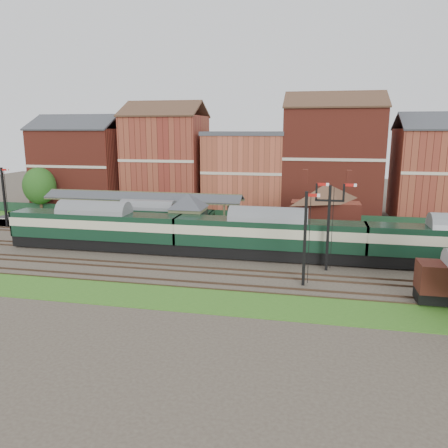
% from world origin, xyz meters
% --- Properties ---
extents(ground, '(160.00, 160.00, 0.00)m').
position_xyz_m(ground, '(0.00, 0.00, 0.00)').
color(ground, '#473D33').
rests_on(ground, ground).
extents(grass_back, '(90.00, 4.50, 0.06)m').
position_xyz_m(grass_back, '(0.00, 16.00, 0.03)').
color(grass_back, '#2D6619').
rests_on(grass_back, ground).
extents(grass_front, '(90.00, 5.00, 0.06)m').
position_xyz_m(grass_front, '(0.00, -12.00, 0.03)').
color(grass_front, '#2D6619').
rests_on(grass_front, ground).
extents(fence, '(90.00, 0.12, 1.50)m').
position_xyz_m(fence, '(0.00, 18.00, 0.75)').
color(fence, '#193823').
rests_on(fence, ground).
extents(platform, '(55.00, 3.40, 1.00)m').
position_xyz_m(platform, '(-5.00, 9.75, 0.50)').
color(platform, '#2D2D2D').
rests_on(platform, ground).
extents(signal_box, '(5.40, 5.40, 6.00)m').
position_xyz_m(signal_box, '(-3.00, 3.25, 3.19)').
color(signal_box, '#637453').
rests_on(signal_box, ground).
extents(brick_hut, '(3.20, 2.64, 2.94)m').
position_xyz_m(brick_hut, '(5.00, 3.25, 1.20)').
color(brick_hut, maroon).
rests_on(brick_hut, ground).
extents(station_building, '(8.10, 8.10, 5.90)m').
position_xyz_m(station_building, '(12.00, 9.75, 3.96)').
color(station_building, maroon).
rests_on(station_building, platform).
extents(canopy, '(26.00, 3.89, 4.08)m').
position_xyz_m(canopy, '(-11.00, 9.75, 4.58)').
color(canopy, '#4F4F31').
rests_on(canopy, platform).
extents(semaphore_bracket, '(3.60, 0.25, 8.18)m').
position_xyz_m(semaphore_bracket, '(12.04, -2.50, 4.63)').
color(semaphore_bracket, black).
rests_on(semaphore_bracket, ground).
extents(semaphore_platform_end, '(1.23, 0.25, 8.00)m').
position_xyz_m(semaphore_platform_end, '(-29.98, 8.00, 4.16)').
color(semaphore_platform_end, black).
rests_on(semaphore_platform_end, ground).
extents(semaphore_siding, '(1.23, 0.25, 8.00)m').
position_xyz_m(semaphore_siding, '(10.02, -7.00, 4.16)').
color(semaphore_siding, black).
rests_on(semaphore_siding, ground).
extents(town_backdrop, '(69.00, 10.00, 16.00)m').
position_xyz_m(town_backdrop, '(-0.18, 25.00, 7.00)').
color(town_backdrop, maroon).
rests_on(town_backdrop, ground).
extents(dmu_train, '(56.66, 2.98, 4.35)m').
position_xyz_m(dmu_train, '(6.21, 0.00, 2.54)').
color(dmu_train, black).
rests_on(dmu_train, ground).
extents(platform_railcar, '(16.07, 2.54, 3.70)m').
position_xyz_m(platform_railcar, '(-9.07, 6.50, 2.18)').
color(platform_railcar, black).
rests_on(platform_railcar, ground).
extents(tree_back, '(4.96, 4.96, 7.25)m').
position_xyz_m(tree_back, '(-30.88, 17.11, 4.39)').
color(tree_back, '#382619').
rests_on(tree_back, ground).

